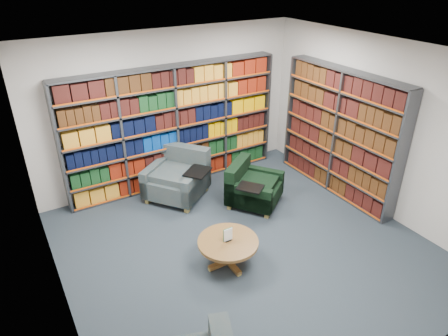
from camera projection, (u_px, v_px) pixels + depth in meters
room_shell at (247, 163)px, 5.29m from camera, size 5.02×5.02×2.82m
bookshelf_back at (175, 127)px, 7.21m from camera, size 4.00×0.28×2.20m
bookshelf_right at (339, 134)px, 6.95m from camera, size 0.28×2.50×2.20m
chair_teal_left at (179, 177)px, 7.11m from camera, size 1.31×1.32×0.85m
chair_green_right at (250, 188)px, 6.88m from camera, size 1.14×1.14×0.74m
coffee_table at (228, 245)px, 5.47m from camera, size 0.84×0.84×0.59m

